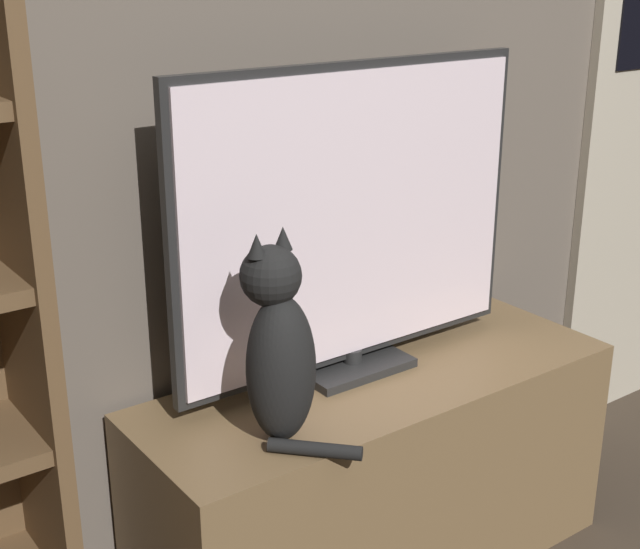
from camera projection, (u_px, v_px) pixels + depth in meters
The scene contains 4 objects.
wall_back at pixel (315, 12), 1.94m from camera, with size 4.80×0.05×2.60m.
tv_stand at pixel (377, 476), 2.10m from camera, with size 1.15×0.41×0.52m.
tv at pixel (353, 223), 1.94m from camera, with size 0.90×0.16×0.70m.
cat at pixel (278, 350), 1.70m from camera, with size 0.17×0.26×0.43m.
Camera 1 is at (-1.18, -0.41, 1.42)m, focal length 50.00 mm.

